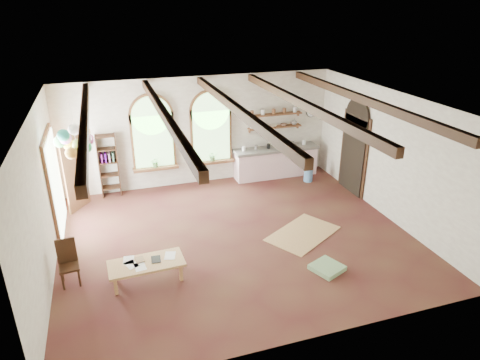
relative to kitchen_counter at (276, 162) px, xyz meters
name	(u,v)px	position (x,y,z in m)	size (l,w,h in m)	color
floor	(236,237)	(-2.30, -3.20, -0.48)	(8.00, 8.00, 0.00)	#543222
ceiling_beams	(236,108)	(-2.30, -3.20, 2.62)	(6.20, 6.80, 0.18)	#392212
window_left	(153,135)	(-3.70, 0.23, 1.16)	(1.30, 0.28, 2.20)	brown
window_right	(211,130)	(-2.00, 0.23, 1.16)	(1.30, 0.28, 2.20)	brown
left_doorway	(55,184)	(-6.25, -1.40, 0.67)	(0.10, 1.90, 2.50)	brown
right_doorway	(353,155)	(1.65, -1.70, 0.62)	(0.10, 1.30, 2.40)	black
kitchen_counter	(276,162)	(0.00, 0.00, 0.00)	(2.68, 0.62, 0.94)	#F7D1DB
wall_shelf_lower	(275,127)	(0.00, 0.18, 1.07)	(1.70, 0.24, 0.04)	brown
wall_shelf_upper	(275,114)	(0.00, 0.18, 1.47)	(1.70, 0.24, 0.04)	brown
wall_clock	(311,112)	(1.25, 0.25, 1.42)	(0.32, 0.32, 0.04)	black
bookshelf	(108,166)	(-5.00, 0.12, 0.42)	(0.53, 0.32, 1.80)	#392212
coffee_table	(146,264)	(-4.50, -4.25, -0.10)	(1.50, 0.74, 0.42)	tan
side_chair	(70,272)	(-5.95, -3.88, -0.21)	(0.41, 0.41, 0.94)	#392212
floor_mat	(303,234)	(-0.74, -3.56, -0.47)	(1.75, 1.08, 0.02)	tan
floor_cushion	(327,268)	(-0.90, -5.04, -0.43)	(0.58, 0.58, 0.10)	#79A26F
water_jug_a	(308,174)	(0.80, -0.70, -0.25)	(0.27, 0.27, 0.53)	#6093CE
water_jug_b	(304,165)	(1.00, 0.00, -0.24)	(0.29, 0.29, 0.55)	#6093CE
balloon_cluster	(75,140)	(-5.61, -1.92, 1.86)	(0.87, 0.95, 1.16)	white
table_book	(136,261)	(-4.69, -4.14, -0.05)	(0.16, 0.23, 0.02)	olive
tablet	(156,259)	(-4.30, -4.21, -0.05)	(0.18, 0.26, 0.01)	black
potted_plant_left	(156,162)	(-3.70, 0.12, 0.37)	(0.27, 0.23, 0.30)	#598C4C
potted_plant_right	(213,156)	(-2.00, 0.12, 0.37)	(0.27, 0.23, 0.30)	#598C4C
shelf_cup_a	(252,127)	(-0.75, 0.18, 1.14)	(0.12, 0.10, 0.10)	white
shelf_cup_b	(263,126)	(-0.40, 0.18, 1.14)	(0.10, 0.10, 0.09)	beige
shelf_bowl_a	(273,126)	(-0.05, 0.18, 1.12)	(0.22, 0.22, 0.05)	beige
shelf_bowl_b	(284,125)	(0.30, 0.18, 1.12)	(0.20, 0.20, 0.06)	#8C664C
shelf_vase	(294,122)	(0.65, 0.18, 1.19)	(0.18, 0.18, 0.19)	slate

